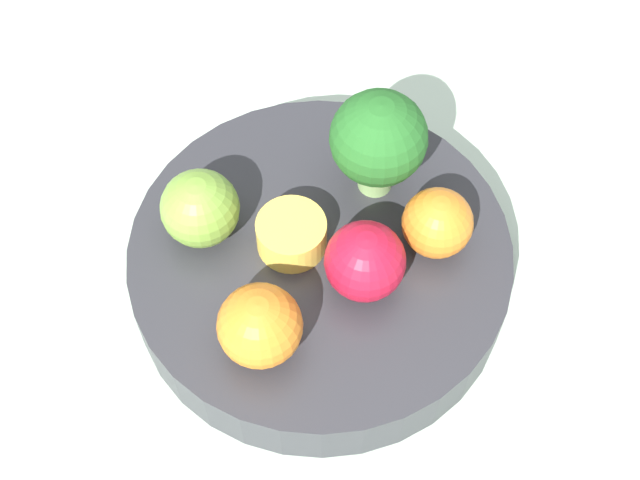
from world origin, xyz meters
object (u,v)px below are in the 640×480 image
Objects in this scene: apple_red at (199,212)px; orange_back at (437,223)px; bowl at (320,265)px; broccoli at (378,140)px; orange_front at (260,326)px; apple_green at (365,261)px; small_cup at (292,233)px.

orange_back is at bearing -171.95° from apple_red.
broccoli is at bearing -115.19° from bowl.
apple_red is (0.10, 0.06, -0.02)m from broccoli.
broccoli is at bearing -150.10° from apple_red.
apple_green is at bearing -134.34° from orange_front.
broccoli reaches higher than apple_red.
apple_green is 0.05m from orange_back.
orange_front reaches higher than small_cup.
broccoli is at bearing -129.10° from small_cup.
small_cup is (0.02, -0.00, 0.03)m from bowl.
orange_front is at bearing 127.92° from apple_red.
apple_green is 1.12× the size of small_cup.
broccoli is 1.60× the size of apple_red.
broccoli is 1.59× the size of orange_front.
bowl is at bearing 14.39° from orange_back.
apple_green is (-0.00, 0.07, -0.02)m from broccoli.
broccoli is 1.79× the size of orange_back.
orange_front is (0.02, 0.07, 0.05)m from bowl.
bowl is at bearing -31.29° from apple_green.
apple_red reaches higher than orange_back.
apple_green is at bearing 171.38° from apple_red.
small_cup is at bearing -22.18° from apple_green.
apple_green is at bearing 148.71° from bowl.
apple_red is 0.15m from orange_back.
broccoli is at bearing -86.56° from apple_green.
bowl is 0.09m from broccoli.
small_cup is (-0.06, -0.00, -0.01)m from apple_red.
apple_red is 0.09m from orange_front.
apple_red is at bearing 29.90° from broccoli.
bowl is 4.94× the size of apple_red.
orange_back is at bearing -165.61° from bowl.
broccoli is 0.14m from orange_front.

